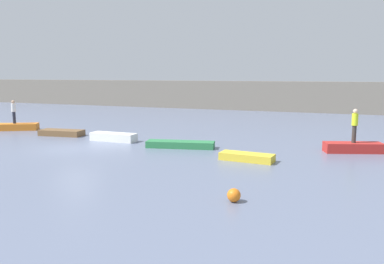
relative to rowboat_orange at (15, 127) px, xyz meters
The scene contains 11 objects.
ground_plane 9.82m from the rowboat_orange, 25.99° to the right, with size 120.00×120.00×0.00m, color slate.
embankment_wall 24.05m from the rowboat_orange, 68.43° to the left, with size 80.00×1.20×3.37m, color gray.
rowboat_orange is the anchor object (origin of this frame).
rowboat_brown 5.10m from the rowboat_orange, ahead, with size 2.99×1.12×0.40m, color brown.
rowboat_white 9.65m from the rowboat_orange, ahead, with size 2.99×0.90×0.51m, color white.
rowboat_green 14.47m from the rowboat_orange, ahead, with size 3.87×0.94×0.38m, color #2D7F47.
rowboat_yellow 19.08m from the rowboat_orange, 11.88° to the right, with size 2.61×0.92×0.37m, color gold.
rowboat_red 23.52m from the rowboat_orange, ahead, with size 3.03×0.97×0.53m, color red.
person_white_shirt 1.22m from the rowboat_orange, ahead, with size 0.32×0.32×1.73m.
person_hiviz_shirt 23.56m from the rowboat_orange, ahead, with size 0.32×0.32×1.81m.
mooring_buoy 22.15m from the rowboat_orange, 27.21° to the right, with size 0.46×0.46×0.46m, color orange.
Camera 1 is at (14.08, -17.86, 4.18)m, focal length 36.48 mm.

